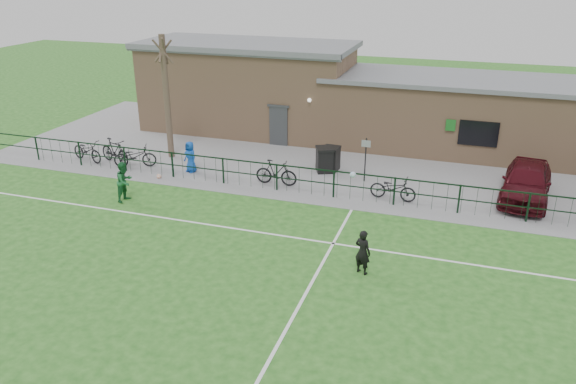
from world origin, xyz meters
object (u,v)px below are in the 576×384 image
(bicycle_a, at_px, (87,150))
(bicycle_c, at_px, (135,156))
(bicycle_e, at_px, (393,188))
(spectator_child, at_px, (190,157))
(outfield_player, at_px, (125,182))
(wheelie_bin_left, at_px, (324,160))
(ball_ground, at_px, (159,176))
(bicycle_d, at_px, (276,173))
(sign_post, at_px, (365,160))
(bicycle_b, at_px, (115,151))
(wheelie_bin_right, at_px, (331,160))
(bare_tree, at_px, (167,98))
(car_maroon, at_px, (526,181))

(bicycle_a, xyz_separation_m, bicycle_c, (2.69, 0.00, -0.01))
(bicycle_e, bearing_deg, spectator_child, 92.99)
(outfield_player, bearing_deg, wheelie_bin_left, -42.73)
(wheelie_bin_left, xyz_separation_m, ball_ground, (-6.88, -3.22, -0.45))
(bicycle_d, relative_size, bicycle_e, 0.99)
(sign_post, distance_m, bicycle_b, 12.04)
(sign_post, relative_size, spectator_child, 1.37)
(bicycle_e, bearing_deg, wheelie_bin_right, 56.88)
(bicycle_c, distance_m, bicycle_e, 12.25)
(bare_tree, xyz_separation_m, bicycle_a, (-3.56, -1.86, -2.45))
(bicycle_a, relative_size, bicycle_e, 1.06)
(sign_post, distance_m, bicycle_d, 3.97)
(bicycle_b, bearing_deg, bicycle_d, -72.04)
(car_maroon, bearing_deg, bicycle_a, -167.83)
(car_maroon, relative_size, spectator_child, 3.14)
(bare_tree, relative_size, sign_post, 3.00)
(bicycle_d, bearing_deg, bicycle_e, -91.00)
(bicycle_b, distance_m, ball_ground, 3.30)
(ball_ground, bearing_deg, bare_tree, 108.63)
(bicycle_d, bearing_deg, spectator_child, 85.81)
(car_maroon, xyz_separation_m, bicycle_a, (-20.10, -1.65, -0.25))
(bare_tree, xyz_separation_m, outfield_player, (0.97, -5.47, -2.17))
(bare_tree, xyz_separation_m, spectator_child, (1.95, -1.63, -2.25))
(wheelie_bin_left, distance_m, sign_post, 2.17)
(wheelie_bin_right, height_order, spectator_child, spectator_child)
(wheelie_bin_right, distance_m, spectator_child, 6.54)
(wheelie_bin_left, bearing_deg, outfield_player, -163.61)
(sign_post, height_order, bicycle_c, sign_post)
(bicycle_c, bearing_deg, wheelie_bin_right, -97.84)
(sign_post, distance_m, spectator_child, 8.03)
(sign_post, distance_m, bicycle_a, 13.53)
(outfield_player, bearing_deg, wheelie_bin_right, -42.57)
(ball_ground, bearing_deg, bicycle_c, 151.48)
(wheelie_bin_left, bearing_deg, bicycle_c, 170.37)
(bicycle_b, bearing_deg, bicycle_c, -77.56)
(bicycle_b, distance_m, bicycle_e, 13.46)
(bicycle_b, bearing_deg, sign_post, -63.81)
(sign_post, xyz_separation_m, bicycle_a, (-13.43, -1.57, -0.47))
(car_maroon, height_order, spectator_child, car_maroon)
(wheelie_bin_right, relative_size, bicycle_d, 0.56)
(wheelie_bin_right, distance_m, ball_ground, 7.94)
(wheelie_bin_right, relative_size, bicycle_a, 0.52)
(bicycle_c, bearing_deg, bicycle_d, -113.72)
(bicycle_a, bearing_deg, sign_post, -66.89)
(bare_tree, height_order, bicycle_c, bare_tree)
(wheelie_bin_left, height_order, wheelie_bin_right, wheelie_bin_left)
(wheelie_bin_right, distance_m, bicycle_e, 4.18)
(car_maroon, xyz_separation_m, outfield_player, (-15.56, -5.26, 0.03))
(sign_post, height_order, outfield_player, sign_post)
(bicycle_a, distance_m, bicycle_d, 9.84)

